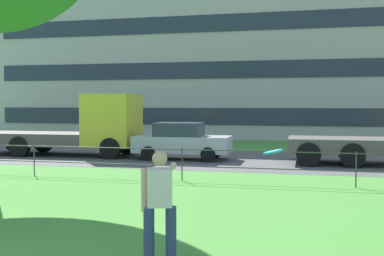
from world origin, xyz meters
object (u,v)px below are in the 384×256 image
(frisbee, at_px, (273,152))
(flatbed_truck_far_right, at_px, (81,129))
(car_silver_left, at_px, (182,141))
(apartment_building_background, at_px, (209,55))
(person_thrower, at_px, (160,203))

(frisbee, distance_m, flatbed_truck_far_right, 16.28)
(car_silver_left, relative_size, apartment_building_background, 0.12)
(frisbee, xyz_separation_m, car_silver_left, (-4.80, 12.83, -0.88))
(frisbee, bearing_deg, apartment_building_background, 103.47)
(frisbee, xyz_separation_m, apartment_building_background, (-7.54, 31.47, 4.56))
(person_thrower, xyz_separation_m, frisbee, (1.61, 0.21, 0.76))
(flatbed_truck_far_right, distance_m, apartment_building_background, 19.07)
(car_silver_left, bearing_deg, person_thrower, -76.26)
(car_silver_left, xyz_separation_m, apartment_building_background, (-2.75, 18.64, 5.44))
(person_thrower, height_order, car_silver_left, person_thrower)
(flatbed_truck_far_right, xyz_separation_m, car_silver_left, (4.76, -0.35, -0.44))
(person_thrower, bearing_deg, car_silver_left, 103.74)
(person_thrower, height_order, apartment_building_background, apartment_building_background)
(frisbee, relative_size, apartment_building_background, 0.01)
(flatbed_truck_far_right, bearing_deg, apartment_building_background, 83.72)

